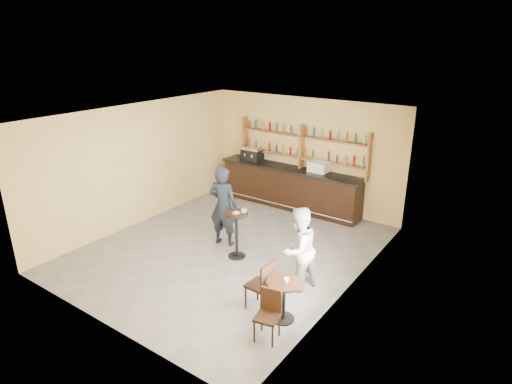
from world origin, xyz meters
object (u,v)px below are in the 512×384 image
Objects in this scene: bar_counter at (290,187)px; espresso_machine at (252,154)px; cafe_table at (283,301)px; chair_south at (267,317)px; chair_west at (260,285)px; man_main at (223,206)px; patron_second at (298,249)px; pedestal_table at (237,235)px; pastry_case at (319,168)px.

espresso_machine reaches higher than bar_counter.
cafe_table is 0.89× the size of chair_south.
cafe_table is at bearing 83.06° from chair_south.
cafe_table is at bearing 87.50° from chair_west.
man_main is at bearing 147.90° from cafe_table.
espresso_machine is at bearing 180.00° from bar_counter.
cafe_table is 0.79× the size of chair_west.
pedestal_table is at bearing -86.96° from patron_second.
chair_west is at bearing -51.55° from espresso_machine.
chair_west is 1.09m from patron_second.
espresso_machine is 6.32m from cafe_table.
espresso_machine reaches higher than cafe_table.
bar_counter reaches higher than cafe_table.
man_main is 3.32m from cafe_table.
pastry_case reaches higher than pedestal_table.
espresso_machine is (-1.35, 0.00, 0.82)m from bar_counter.
patron_second is (1.48, -3.70, -0.50)m from pastry_case.
patron_second is at bearing -10.61° from pedestal_table.
patron_second reaches higher than bar_counter.
patron_second is at bearing 106.54° from cafe_table.
espresso_machine is at bearing 130.54° from cafe_table.
pastry_case is 4.92m from chair_west.
pastry_case is 5.72m from chair_south.
patron_second is (-0.31, 1.04, 0.48)m from cafe_table.
pedestal_table is 0.56× the size of man_main.
cafe_table is at bearing -60.26° from bar_counter.
bar_counter reaches higher than chair_west.
pastry_case reaches higher than chair_west.
cafe_table is at bearing -64.56° from pastry_case.
pastry_case reaches higher than chair_south.
bar_counter is at bearing -152.60° from chair_west.
pastry_case is 0.55× the size of chair_west.
patron_second is (2.46, -0.69, -0.11)m from man_main.
patron_second is (0.24, 0.99, 0.37)m from chair_west.
chair_south is (2.76, -5.34, -0.16)m from bar_counter.
pedestal_table is (1.95, -3.36, -0.88)m from espresso_machine.
man_main is 2.51× the size of cafe_table.
patron_second is (2.40, -3.70, 0.27)m from bar_counter.
bar_counter is 1.58m from espresso_machine.
man_main is 2.83m from chair_west.
pastry_case is at bearing 0.00° from bar_counter.
pastry_case is at bearing 97.30° from chair_south.
cafe_table is 1.19m from patron_second.
bar_counter is 3.41m from pedestal_table.
man_main reaches higher than patron_second.
bar_counter is at bearing -103.55° from man_main.
bar_counter is 8.10× the size of pastry_case.
bar_counter is 6.01m from chair_south.
chair_west is at bearing 130.33° from man_main.
pedestal_table is at bearing 146.75° from cafe_table.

